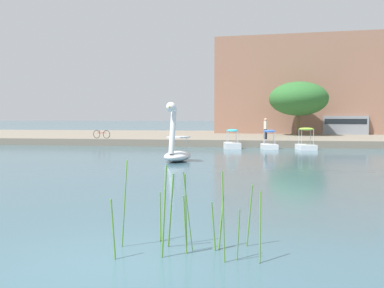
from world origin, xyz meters
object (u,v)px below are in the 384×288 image
tree_broadleaf_right (298,99)px  person_on_path (266,128)px  swan_boat (177,150)px  pedal_boat_cyan (232,143)px  pedal_boat_blue (269,144)px  pedal_boat_lime (306,143)px  bicycle_parked (102,134)px  parked_van (346,124)px

tree_broadleaf_right → person_on_path: (-3.16, -8.62, -2.66)m
swan_boat → pedal_boat_cyan: size_ratio=1.36×
pedal_boat_blue → pedal_boat_cyan: bearing=179.6°
pedal_boat_lime → pedal_boat_cyan: (-5.30, 0.34, -0.03)m
person_on_path → bicycle_parked: size_ratio=1.04×
pedal_boat_blue → person_on_path: bearing=94.9°
pedal_boat_lime → tree_broadleaf_right: size_ratio=0.26×
person_on_path → bicycle_parked: person_on_path is taller
person_on_path → swan_boat: bearing=-108.8°
person_on_path → pedal_boat_cyan: bearing=-127.6°
pedal_boat_cyan → tree_broadleaf_right: bearing=64.6°
tree_broadleaf_right → parked_van: tree_broadleaf_right is taller
swan_boat → parked_van: size_ratio=0.65×
pedal_boat_lime → swan_boat: bearing=-126.8°
swan_boat → bicycle_parked: size_ratio=1.88×
parked_van → person_on_path: bearing=-124.0°
pedal_boat_blue → tree_broadleaf_right: 12.72m
bicycle_parked → swan_boat: bearing=-54.8°
bicycle_parked → parked_van: size_ratio=0.34×
pedal_boat_lime → parked_van: (5.41, 15.79, 1.13)m
person_on_path → parked_van: 14.81m
swan_boat → pedal_boat_lime: bearing=53.2°
tree_broadleaf_right → pedal_boat_lime: bearing=-91.4°
pedal_boat_cyan → person_on_path: size_ratio=1.33×
pedal_boat_lime → person_on_path: (-2.87, 3.51, 1.01)m
pedal_boat_lime → pedal_boat_blue: 2.61m
swan_boat → pedal_boat_blue: (4.84, 10.27, -0.21)m
pedal_boat_cyan → pedal_boat_blue: bearing=-0.4°
pedal_boat_blue → bicycle_parked: size_ratio=1.19×
pedal_boat_lime → pedal_boat_blue: (-2.59, 0.32, -0.08)m
tree_broadleaf_right → person_on_path: size_ratio=4.60×
pedal_boat_cyan → swan_boat: bearing=-101.7°
swan_boat → person_on_path: size_ratio=1.81×
pedal_boat_cyan → person_on_path: (2.44, 3.17, 1.04)m
swan_boat → tree_broadleaf_right: 23.66m
pedal_boat_lime → person_on_path: size_ratio=1.22×
pedal_boat_blue → pedal_boat_cyan: (-2.71, 0.02, 0.04)m
bicycle_parked → parked_van: (21.81, 13.02, 0.69)m
swan_boat → tree_broadleaf_right: bearing=70.7°
swan_boat → parked_van: (12.84, 25.74, 0.99)m
swan_boat → pedal_boat_lime: size_ratio=1.49×
swan_boat → person_on_path: (4.57, 13.45, 0.87)m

